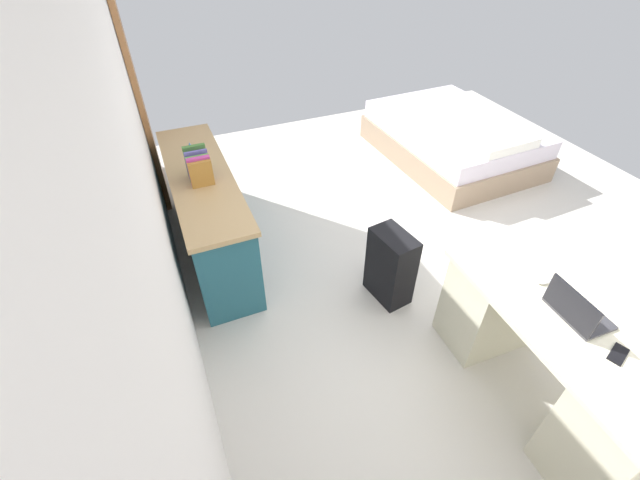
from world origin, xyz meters
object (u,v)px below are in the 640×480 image
Objects in this scene: credenza at (208,214)px; bed at (453,139)px; computer_mouse at (544,280)px; laptop at (576,310)px; suitcase_black at (391,266)px; cell_phone_near_laptop at (618,354)px; desk at (549,356)px; figurine_small at (190,148)px.

credenza is 3.05m from bed.
laptop is at bearing 170.98° from computer_mouse.
suitcase_black is at bearing 132.54° from bed.
credenza is at bearing 12.36° from cell_phone_near_laptop.
suitcase_black is at bearing -133.03° from credenza.
bed is at bearing -25.79° from computer_mouse.
credenza reaches higher than suitcase_black.
suitcase_black is (-1.09, -1.17, -0.09)m from credenza.
suitcase_black reaches higher than bed.
bed is at bearing -26.62° from desk.
laptop is at bearing -143.93° from credenza.
figurine_small reaches higher than bed.
credenza is 16.36× the size of figurine_small.
laptop is 0.27m from computer_mouse.
desk is at bearing 153.38° from bed.
suitcase_black is 1.52m from cell_phone_near_laptop.
credenza is at bearing 36.07° from laptop.
bed is at bearing -26.56° from laptop.
bed is 3.20× the size of suitcase_black.
cell_phone_near_laptop is at bearing -178.13° from laptop.
suitcase_black is 4.46× the size of cell_phone_near_laptop.
cell_phone_near_laptop is at bearing -176.48° from desk.
bed is at bearing -85.51° from figurine_small.
bed is 19.45× the size of computer_mouse.
credenza is 1.60m from suitcase_black.
laptop is (-2.20, -1.60, 0.40)m from credenza.
computer_mouse is (0.27, -0.06, 0.37)m from desk.
computer_mouse is at bearing -11.19° from laptop.
figurine_small is (2.29, 1.65, 0.08)m from computer_mouse.
credenza is 2.96× the size of suitcase_black.
computer_mouse is at bearing -139.58° from credenza.
figurine_small is at bearing 32.16° from laptop.
figurine_small is at bearing 0.25° from credenza.
figurine_small is (2.55, 1.59, 0.46)m from desk.
figurine_small is at bearing 30.60° from suitcase_black.
suitcase_black is (-1.67, 1.82, 0.06)m from bed.
credenza is 13.24× the size of cell_phone_near_laptop.
suitcase_black is (1.12, 0.43, -0.09)m from desk.
desk is at bearing -167.56° from suitcase_black.
bed is 3.06m from figurine_small.
bed is at bearing -55.93° from suitcase_black.
bed is 17.68× the size of figurine_small.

